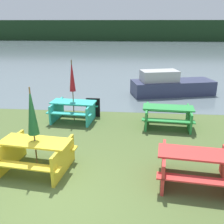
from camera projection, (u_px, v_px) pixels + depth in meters
name	position (u px, v px, depth m)	size (l,w,h in m)	color
ground_plane	(54.00, 203.00, 5.50)	(60.00, 60.00, 0.00)	#516633
water	(123.00, 51.00, 34.68)	(60.00, 50.00, 0.00)	slate
far_treeline	(128.00, 30.00, 52.87)	(80.00, 1.60, 4.00)	#193319
picnic_table_red	(195.00, 165.00, 6.06)	(1.87, 1.56, 0.78)	red
picnic_table_yellow	(36.00, 153.00, 6.62)	(1.90, 1.58, 0.80)	yellow
picnic_table_green	(168.00, 114.00, 9.44)	(1.89, 1.52, 0.73)	green
picnic_table_teal	(74.00, 109.00, 10.02)	(1.79, 1.52, 0.75)	#33B7A8
umbrella_crimson	(72.00, 76.00, 9.61)	(0.23, 0.23, 2.32)	brown
umbrella_darkgreen	(32.00, 112.00, 6.26)	(0.27, 0.27, 2.17)	brown
boat	(170.00, 85.00, 13.63)	(4.43, 2.44, 1.27)	#333856
signboard	(93.00, 107.00, 10.45)	(0.55, 0.08, 0.75)	black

